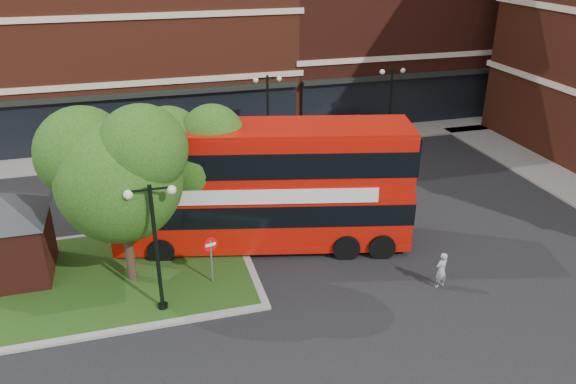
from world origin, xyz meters
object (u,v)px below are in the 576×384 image
object	(u,v)px
car_silver	(231,141)
car_white	(364,128)
bus	(262,179)
woman	(441,270)

from	to	relation	value
car_silver	car_white	distance (m)	9.01
bus	car_white	xyz separation A→B (m)	(9.78, 12.00, -2.42)
woman	car_white	xyz separation A→B (m)	(3.98, 17.14, -0.04)
bus	car_white	bearing A→B (deg)	64.25
bus	car_silver	world-z (taller)	bus
car_silver	car_white	size ratio (longest dim) A/B	0.84
car_white	car_silver	bearing A→B (deg)	91.44
bus	woman	world-z (taller)	bus
bus	woman	distance (m)	8.10
bus	car_silver	distance (m)	12.29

